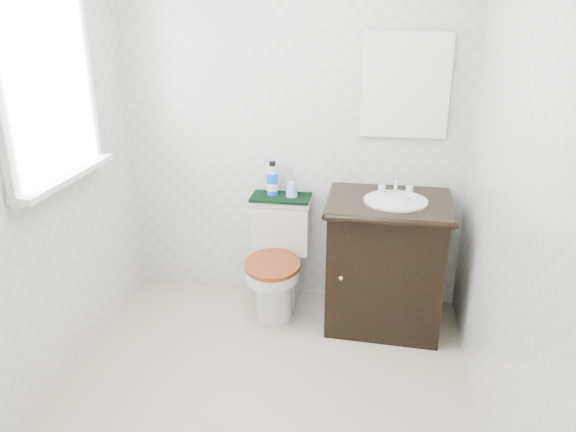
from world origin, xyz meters
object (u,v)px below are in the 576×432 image
(trash_bin, at_px, (348,286))
(mouthwash_bottle, at_px, (272,179))
(cup, at_px, (292,189))
(toilet, at_px, (278,262))
(vanity, at_px, (387,259))

(trash_bin, bearing_deg, mouthwash_bottle, 172.16)
(cup, bearing_deg, trash_bin, -7.21)
(toilet, bearing_deg, trash_bin, 9.18)
(mouthwash_bottle, distance_m, cup, 0.14)
(mouthwash_bottle, bearing_deg, toilet, -67.89)
(toilet, xyz_separation_m, trash_bin, (0.46, 0.07, -0.17))
(toilet, relative_size, mouthwash_bottle, 3.28)
(toilet, height_order, trash_bin, toilet)
(toilet, bearing_deg, cup, 60.66)
(trash_bin, xyz_separation_m, mouthwash_bottle, (-0.52, 0.07, 0.69))
(vanity, bearing_deg, cup, 162.91)
(vanity, height_order, cup, vanity)
(trash_bin, xyz_separation_m, cup, (-0.39, 0.05, 0.64))
(toilet, relative_size, cup, 7.64)
(trash_bin, bearing_deg, vanity, -31.31)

